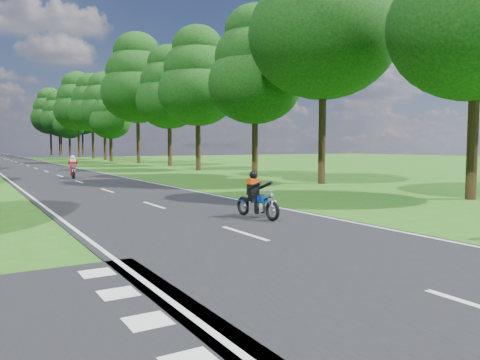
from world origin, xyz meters
TOP-DOWN VIEW (x-y plane):
  - ground at (0.00, 0.00)m, footprint 160.00×160.00m
  - main_road at (0.00, 50.00)m, footprint 7.00×140.00m
  - road_markings at (-0.14, 48.13)m, footprint 7.40×140.00m
  - treeline at (1.43, 60.06)m, footprint 40.00×115.35m
  - rider_near_blue at (1.54, 3.83)m, footprint 0.68×1.64m
  - rider_far_red at (0.26, 22.90)m, footprint 0.82×1.79m

SIDE VIEW (x-z plane):
  - ground at x=0.00m, z-range 0.00..0.00m
  - main_road at x=0.00m, z-range 0.00..0.02m
  - road_markings at x=-0.14m, z-range 0.02..0.03m
  - rider_near_blue at x=1.54m, z-range 0.02..1.35m
  - rider_far_red at x=0.26m, z-range 0.02..1.46m
  - treeline at x=1.43m, z-range 0.86..15.65m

